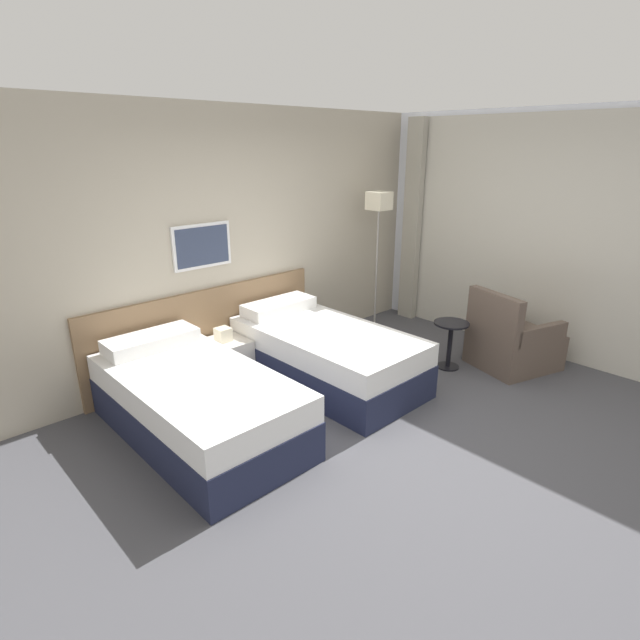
# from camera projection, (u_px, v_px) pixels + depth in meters

# --- Properties ---
(ground_plane) EXTENTS (16.00, 16.00, 0.00)m
(ground_plane) POSITION_uv_depth(u_px,v_px,m) (399.00, 432.00, 4.26)
(ground_plane) COLOR #47474C
(wall_headboard) EXTENTS (10.00, 0.10, 2.70)m
(wall_headboard) POSITION_uv_depth(u_px,v_px,m) (240.00, 245.00, 5.31)
(wall_headboard) COLOR #B7AD99
(wall_headboard) RESTS_ON ground_plane
(wall_window) EXTENTS (0.21, 4.67, 2.70)m
(wall_window) POSITION_uv_depth(u_px,v_px,m) (558.00, 239.00, 5.45)
(wall_window) COLOR white
(wall_window) RESTS_ON ground_plane
(bed_near_door) EXTENTS (1.02, 1.99, 0.69)m
(bed_near_door) POSITION_uv_depth(u_px,v_px,m) (196.00, 403.00, 4.14)
(bed_near_door) COLOR #1E233D
(bed_near_door) RESTS_ON ground_plane
(bed_near_window) EXTENTS (1.02, 1.99, 0.69)m
(bed_near_window) POSITION_uv_depth(u_px,v_px,m) (325.00, 354.00, 5.10)
(bed_near_window) COLOR #1E233D
(bed_near_window) RESTS_ON ground_plane
(nightstand) EXTENTS (0.45, 0.44, 0.57)m
(nightstand) POSITION_uv_depth(u_px,v_px,m) (225.00, 359.00, 5.14)
(nightstand) COLOR beige
(nightstand) RESTS_ON ground_plane
(floor_lamp) EXTENTS (0.24, 0.24, 1.78)m
(floor_lamp) POSITION_uv_depth(u_px,v_px,m) (379.00, 215.00, 6.08)
(floor_lamp) COLOR #9E9993
(floor_lamp) RESTS_ON ground_plane
(side_table) EXTENTS (0.38, 0.38, 0.52)m
(side_table) POSITION_uv_depth(u_px,v_px,m) (450.00, 337.00, 5.37)
(side_table) COLOR black
(side_table) RESTS_ON ground_plane
(armchair) EXTENTS (0.98, 0.91, 0.88)m
(armchair) POSITION_uv_depth(u_px,v_px,m) (512.00, 343.00, 5.43)
(armchair) COLOR brown
(armchair) RESTS_ON ground_plane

